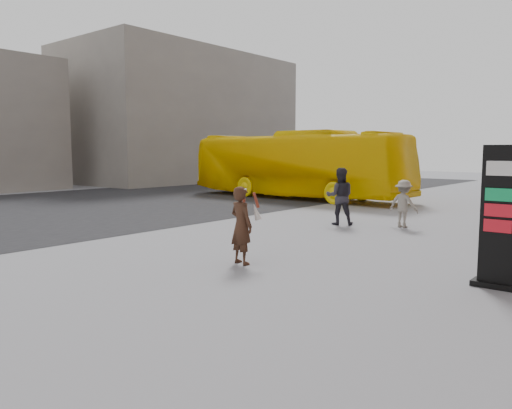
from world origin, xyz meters
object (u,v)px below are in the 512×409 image
Objects in this scene: pedestrian_c at (502,206)px; info_pylon at (500,217)px; woman at (242,224)px; pedestrian_a at (340,196)px; bus at (296,165)px; pedestrian_b at (404,204)px.

info_pylon is at bearing 143.32° from pedestrian_c.
info_pylon reaches higher than woman.
pedestrian_a is at bearing 140.61° from info_pylon.
pedestrian_b is at bearing -122.86° from bus.
pedestrian_a is at bearing -68.86° from woman.
info_pylon is 7.66m from pedestrian_a.
pedestrian_a reaches higher than pedestrian_c.
woman is (-4.68, -1.47, -0.40)m from info_pylon.
bus is 8.09× the size of pedestrian_b.
pedestrian_b is 0.91× the size of pedestrian_c.
pedestrian_c is at bearing -103.45° from woman.
bus is at bearing 136.62° from info_pylon.
woman is at bearing -146.49° from bus.
bus is 6.51× the size of pedestrian_a.
bus is 7.38× the size of pedestrian_c.
bus reaches higher than pedestrian_b.
info_pylon is 0.21× the size of bus.
bus is at bearing 14.43° from pedestrian_c.
pedestrian_a reaches higher than woman.
woman is 7.07m from pedestrian_b.
woman is at bearing 90.61° from pedestrian_b.
info_pylon is 1.35× the size of pedestrian_a.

